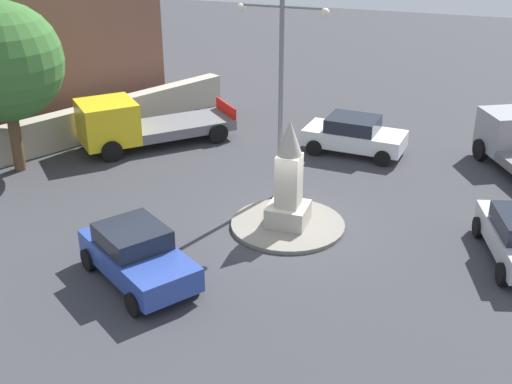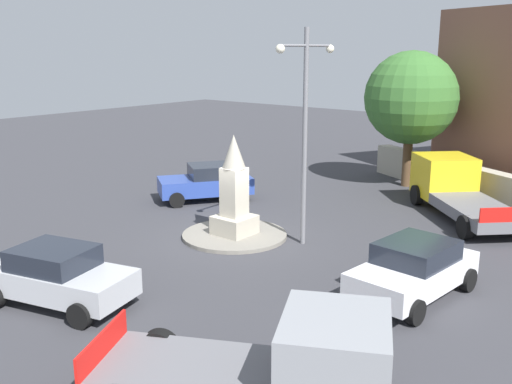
{
  "view_description": "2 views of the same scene",
  "coord_description": "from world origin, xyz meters",
  "px_view_note": "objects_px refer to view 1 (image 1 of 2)",
  "views": [
    {
      "loc": [
        4.99,
        -18.35,
        10.15
      ],
      "look_at": [
        -0.76,
        -0.96,
        1.54
      ],
      "focal_mm": 46.83,
      "sensor_mm": 36.0,
      "label": 1
    },
    {
      "loc": [
        14.6,
        12.84,
        6.44
      ],
      "look_at": [
        -0.53,
        0.54,
        1.61
      ],
      "focal_mm": 40.83,
      "sensor_mm": 36.0,
      "label": 2
    }
  ],
  "objects_px": {
    "monument": "(289,182)",
    "truck_yellow_approaching": "(135,124)",
    "car_white_waiting": "(354,135)",
    "corner_building": "(18,24)",
    "car_blue_far_side": "(137,254)",
    "streetlamp": "(281,77)",
    "tree_near_wall": "(3,62)"
  },
  "relations": [
    {
      "from": "monument",
      "to": "streetlamp",
      "type": "distance_m",
      "value": 3.63
    },
    {
      "from": "corner_building",
      "to": "truck_yellow_approaching",
      "type": "bearing_deg",
      "value": -21.64
    },
    {
      "from": "monument",
      "to": "car_blue_far_side",
      "type": "distance_m",
      "value": 5.37
    },
    {
      "from": "car_white_waiting",
      "to": "truck_yellow_approaching",
      "type": "distance_m",
      "value": 8.99
    },
    {
      "from": "car_blue_far_side",
      "to": "corner_building",
      "type": "distance_m",
      "value": 17.27
    },
    {
      "from": "corner_building",
      "to": "tree_near_wall",
      "type": "xyz_separation_m",
      "value": [
        4.06,
        -6.38,
        0.07
      ]
    },
    {
      "from": "streetlamp",
      "to": "truck_yellow_approaching",
      "type": "bearing_deg",
      "value": 159.97
    },
    {
      "from": "monument",
      "to": "truck_yellow_approaching",
      "type": "distance_m",
      "value": 9.27
    },
    {
      "from": "tree_near_wall",
      "to": "monument",
      "type": "bearing_deg",
      "value": -6.47
    },
    {
      "from": "car_blue_far_side",
      "to": "car_white_waiting",
      "type": "distance_m",
      "value": 11.96
    },
    {
      "from": "car_blue_far_side",
      "to": "tree_near_wall",
      "type": "height_order",
      "value": "tree_near_wall"
    },
    {
      "from": "monument",
      "to": "truck_yellow_approaching",
      "type": "bearing_deg",
      "value": 148.89
    },
    {
      "from": "car_blue_far_side",
      "to": "corner_building",
      "type": "xyz_separation_m",
      "value": [
        -12.02,
        11.95,
        3.32
      ]
    },
    {
      "from": "car_blue_far_side",
      "to": "car_white_waiting",
      "type": "height_order",
      "value": "car_blue_far_side"
    },
    {
      "from": "monument",
      "to": "streetlamp",
      "type": "xyz_separation_m",
      "value": [
        -0.95,
        2.24,
        2.7
      ]
    },
    {
      "from": "car_white_waiting",
      "to": "corner_building",
      "type": "xyz_separation_m",
      "value": [
        -15.91,
        0.64,
        3.34
      ]
    },
    {
      "from": "monument",
      "to": "car_blue_far_side",
      "type": "relative_size",
      "value": 0.82
    },
    {
      "from": "streetlamp",
      "to": "monument",
      "type": "bearing_deg",
      "value": -67.01
    },
    {
      "from": "monument",
      "to": "car_white_waiting",
      "type": "xyz_separation_m",
      "value": [
        0.79,
        6.99,
        -0.8
      ]
    },
    {
      "from": "monument",
      "to": "truck_yellow_approaching",
      "type": "relative_size",
      "value": 0.58
    },
    {
      "from": "car_white_waiting",
      "to": "car_blue_far_side",
      "type": "bearing_deg",
      "value": -108.97
    },
    {
      "from": "streetlamp",
      "to": "tree_near_wall",
      "type": "relative_size",
      "value": 1.11
    },
    {
      "from": "car_blue_far_side",
      "to": "truck_yellow_approaching",
      "type": "bearing_deg",
      "value": 117.93
    },
    {
      "from": "truck_yellow_approaching",
      "to": "car_white_waiting",
      "type": "bearing_deg",
      "value": 14.24
    },
    {
      "from": "car_blue_far_side",
      "to": "truck_yellow_approaching",
      "type": "relative_size",
      "value": 0.71
    },
    {
      "from": "streetlamp",
      "to": "car_blue_far_side",
      "type": "relative_size",
      "value": 1.66
    },
    {
      "from": "car_white_waiting",
      "to": "corner_building",
      "type": "relative_size",
      "value": 0.4
    },
    {
      "from": "car_white_waiting",
      "to": "corner_building",
      "type": "bearing_deg",
      "value": 177.68
    },
    {
      "from": "car_blue_far_side",
      "to": "corner_building",
      "type": "bearing_deg",
      "value": 135.16
    },
    {
      "from": "monument",
      "to": "corner_building",
      "type": "relative_size",
      "value": 0.34
    },
    {
      "from": "streetlamp",
      "to": "corner_building",
      "type": "relative_size",
      "value": 0.69
    },
    {
      "from": "car_white_waiting",
      "to": "tree_near_wall",
      "type": "distance_m",
      "value": 13.6
    }
  ]
}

